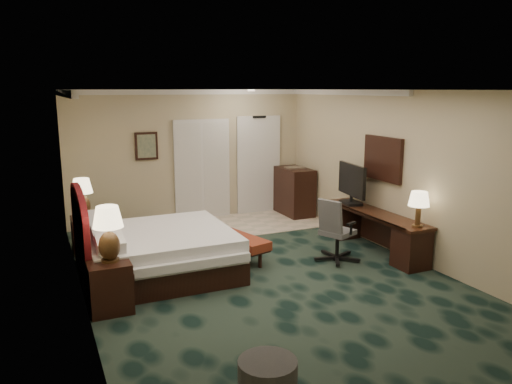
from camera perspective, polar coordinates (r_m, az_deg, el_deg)
name	(u,v)px	position (r m, az deg, el deg)	size (l,w,h in m)	color
floor	(267,279)	(7.38, 1.23, -9.88)	(5.00, 7.50, 0.00)	black
ceiling	(268,90)	(6.86, 1.34, 11.59)	(5.00, 7.50, 0.00)	white
wall_back	(190,156)	(10.46, -7.56, 4.12)	(5.00, 0.00, 2.70)	#B2A78B
wall_front	(487,280)	(4.06, 24.87, -9.07)	(5.00, 0.00, 2.70)	#B2A78B
wall_left	(79,205)	(6.36, -19.53, -1.37)	(0.00, 7.50, 2.70)	#B2A78B
wall_right	(408,176)	(8.36, 16.98, 1.80)	(0.00, 7.50, 2.70)	#B2A78B
crown_molding	(268,94)	(6.86, 1.33, 11.17)	(5.00, 7.50, 0.10)	silver
tile_patch	(246,224)	(10.24, -1.15, -3.63)	(3.20, 1.70, 0.01)	beige
headboard	(81,234)	(7.49, -19.39, -4.58)	(0.12, 2.00, 1.40)	#500B0E
entry_door	(258,166)	(11.01, 0.28, 3.02)	(1.02, 0.06, 2.18)	silver
closet_doors	(202,170)	(10.54, -6.16, 2.56)	(1.20, 0.06, 2.10)	silver
wall_art	(146,146)	(10.17, -12.42, 5.16)	(0.45, 0.06, 0.55)	#4A5D51
wall_mirror	(383,159)	(8.76, 14.29, 3.71)	(0.05, 0.95, 0.75)	white
bed	(160,253)	(7.59, -10.89, -6.83)	(2.08, 1.93, 0.66)	white
nightstand_near	(109,285)	(6.57, -16.41, -10.19)	(0.51, 0.58, 0.63)	black
nightstand_far	(87,234)	(8.96, -18.75, -4.59)	(0.47, 0.54, 0.59)	black
lamp_near	(109,234)	(6.35, -16.49, -4.63)	(0.37, 0.37, 0.70)	black
lamp_far	(83,198)	(8.85, -19.21, -0.63)	(0.35, 0.35, 0.66)	black
bed_bench	(239,247)	(8.12, -1.95, -6.35)	(0.40, 1.17, 0.40)	maroon
ottoman	(268,380)	(4.71, 1.33, -20.72)	(0.53, 0.53, 0.38)	#2E2E2E
desk	(374,232)	(8.73, 13.39, -4.42)	(0.50, 2.33, 0.67)	black
tv	(352,184)	(9.09, 10.88, 0.87)	(0.08, 0.94, 0.73)	black
desk_lamp	(418,209)	(7.86, 18.08, -1.86)	(0.32, 0.32, 0.55)	black
desk_chair	(338,229)	(8.08, 9.32, -4.22)	(0.60, 0.56, 1.03)	#4C4C4C
minibar	(294,191)	(10.92, 4.41, 0.07)	(0.54, 0.98, 1.03)	black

